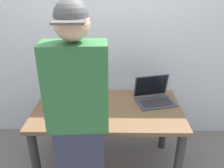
{
  "coord_description": "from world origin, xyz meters",
  "views": [
    {
      "loc": [
        0.07,
        -1.86,
        1.85
      ],
      "look_at": [
        0.04,
        0.0,
        0.99
      ],
      "focal_mm": 36.38,
      "sensor_mm": 36.0,
      "label": 1
    }
  ],
  "objects_px": {
    "beer_bottle_green": "(53,92)",
    "beer_bottle_dark": "(54,95)",
    "beer_bottle_amber": "(63,91)",
    "coffee_mug": "(99,100)",
    "laptop": "(154,96)",
    "person_figure": "(79,128)"
  },
  "relations": [
    {
      "from": "beer_bottle_amber",
      "to": "beer_bottle_green",
      "type": "distance_m",
      "value": 0.11
    },
    {
      "from": "laptop",
      "to": "beer_bottle_green",
      "type": "relative_size",
      "value": 1.32
    },
    {
      "from": "beer_bottle_amber",
      "to": "coffee_mug",
      "type": "bearing_deg",
      "value": -10.22
    },
    {
      "from": "person_figure",
      "to": "coffee_mug",
      "type": "bearing_deg",
      "value": 82.0
    },
    {
      "from": "beer_bottle_green",
      "to": "coffee_mug",
      "type": "bearing_deg",
      "value": -1.77
    },
    {
      "from": "laptop",
      "to": "beer_bottle_dark",
      "type": "height_order",
      "value": "beer_bottle_dark"
    },
    {
      "from": "laptop",
      "to": "coffee_mug",
      "type": "relative_size",
      "value": 3.33
    },
    {
      "from": "coffee_mug",
      "to": "beer_bottle_dark",
      "type": "bearing_deg",
      "value": -171.85
    },
    {
      "from": "beer_bottle_green",
      "to": "beer_bottle_dark",
      "type": "xyz_separation_m",
      "value": [
        0.03,
        -0.07,
        0.01
      ]
    },
    {
      "from": "beer_bottle_green",
      "to": "coffee_mug",
      "type": "relative_size",
      "value": 2.53
    },
    {
      "from": "beer_bottle_amber",
      "to": "beer_bottle_green",
      "type": "xyz_separation_m",
      "value": [
        -0.09,
        -0.05,
        0.01
      ]
    },
    {
      "from": "beer_bottle_green",
      "to": "beer_bottle_dark",
      "type": "relative_size",
      "value": 0.94
    },
    {
      "from": "beer_bottle_green",
      "to": "person_figure",
      "type": "height_order",
      "value": "person_figure"
    },
    {
      "from": "beer_bottle_green",
      "to": "beer_bottle_dark",
      "type": "bearing_deg",
      "value": -66.34
    },
    {
      "from": "laptop",
      "to": "beer_bottle_amber",
      "type": "height_order",
      "value": "beer_bottle_amber"
    },
    {
      "from": "laptop",
      "to": "person_figure",
      "type": "xyz_separation_m",
      "value": [
        -0.64,
        -0.73,
        0.13
      ]
    },
    {
      "from": "person_figure",
      "to": "beer_bottle_dark",
      "type": "bearing_deg",
      "value": 118.97
    },
    {
      "from": "beer_bottle_amber",
      "to": "person_figure",
      "type": "bearing_deg",
      "value": -69.56
    },
    {
      "from": "beer_bottle_amber",
      "to": "beer_bottle_green",
      "type": "height_order",
      "value": "beer_bottle_green"
    },
    {
      "from": "laptop",
      "to": "beer_bottle_green",
      "type": "height_order",
      "value": "beer_bottle_green"
    },
    {
      "from": "laptop",
      "to": "beer_bottle_green",
      "type": "distance_m",
      "value": 1.0
    },
    {
      "from": "beer_bottle_green",
      "to": "beer_bottle_amber",
      "type": "bearing_deg",
      "value": 28.58
    }
  ]
}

